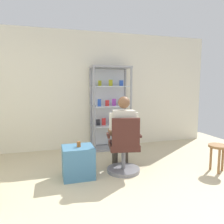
{
  "coord_description": "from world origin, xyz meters",
  "views": [
    {
      "loc": [
        -0.95,
        -2.04,
        1.46
      ],
      "look_at": [
        0.12,
        1.61,
        1.0
      ],
      "focal_mm": 34.54,
      "sensor_mm": 36.0,
      "label": 1
    }
  ],
  "objects_px": {
    "storage_crate": "(78,162)",
    "seated_shopkeeper": "(123,130)",
    "office_chair": "(124,150)",
    "wooden_stool": "(218,150)",
    "display_cabinet_main": "(110,108)",
    "tea_glass": "(79,144)"
  },
  "relations": [
    {
      "from": "storage_crate",
      "to": "seated_shopkeeper",
      "type": "bearing_deg",
      "value": 7.95
    },
    {
      "from": "office_chair",
      "to": "wooden_stool",
      "type": "bearing_deg",
      "value": -14.04
    },
    {
      "from": "office_chair",
      "to": "wooden_stool",
      "type": "distance_m",
      "value": 1.61
    },
    {
      "from": "display_cabinet_main",
      "to": "wooden_stool",
      "type": "bearing_deg",
      "value": -53.98
    },
    {
      "from": "display_cabinet_main",
      "to": "tea_glass",
      "type": "bearing_deg",
      "value": -122.14
    },
    {
      "from": "wooden_stool",
      "to": "seated_shopkeeper",
      "type": "bearing_deg",
      "value": 160.2
    },
    {
      "from": "office_chair",
      "to": "wooden_stool",
      "type": "xyz_separation_m",
      "value": [
        1.56,
        -0.39,
        -0.02
      ]
    },
    {
      "from": "storage_crate",
      "to": "wooden_stool",
      "type": "distance_m",
      "value": 2.36
    },
    {
      "from": "display_cabinet_main",
      "to": "seated_shopkeeper",
      "type": "relative_size",
      "value": 1.47
    },
    {
      "from": "display_cabinet_main",
      "to": "storage_crate",
      "type": "height_order",
      "value": "display_cabinet_main"
    },
    {
      "from": "display_cabinet_main",
      "to": "wooden_stool",
      "type": "distance_m",
      "value": 2.42
    },
    {
      "from": "storage_crate",
      "to": "office_chair",
      "type": "bearing_deg",
      "value": -3.8
    },
    {
      "from": "storage_crate",
      "to": "wooden_stool",
      "type": "relative_size",
      "value": 1.08
    },
    {
      "from": "storage_crate",
      "to": "wooden_stool",
      "type": "height_order",
      "value": "storage_crate"
    },
    {
      "from": "display_cabinet_main",
      "to": "office_chair",
      "type": "xyz_separation_m",
      "value": [
        -0.18,
        -1.51,
        -0.56
      ]
    },
    {
      "from": "storage_crate",
      "to": "tea_glass",
      "type": "height_order",
      "value": "tea_glass"
    },
    {
      "from": "seated_shopkeeper",
      "to": "storage_crate",
      "type": "xyz_separation_m",
      "value": [
        -0.79,
        -0.11,
        -0.46
      ]
    },
    {
      "from": "seated_shopkeeper",
      "to": "tea_glass",
      "type": "height_order",
      "value": "seated_shopkeeper"
    },
    {
      "from": "tea_glass",
      "to": "wooden_stool",
      "type": "bearing_deg",
      "value": -10.39
    },
    {
      "from": "office_chair",
      "to": "tea_glass",
      "type": "distance_m",
      "value": 0.76
    },
    {
      "from": "office_chair",
      "to": "seated_shopkeeper",
      "type": "height_order",
      "value": "seated_shopkeeper"
    },
    {
      "from": "office_chair",
      "to": "wooden_stool",
      "type": "relative_size",
      "value": 2.06
    }
  ]
}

